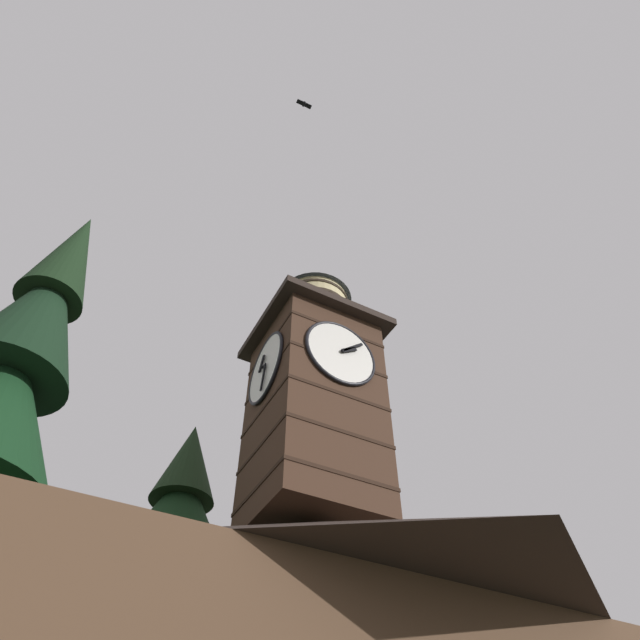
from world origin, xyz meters
name	(u,v)px	position (x,y,z in m)	size (l,w,h in m)	color
clock_tower	(314,390)	(-1.64, -1.87, 11.74)	(3.73, 3.73, 9.63)	#422B1E
flying_bird_high	(304,104)	(0.69, 1.58, 21.92)	(0.58, 0.22, 0.12)	black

